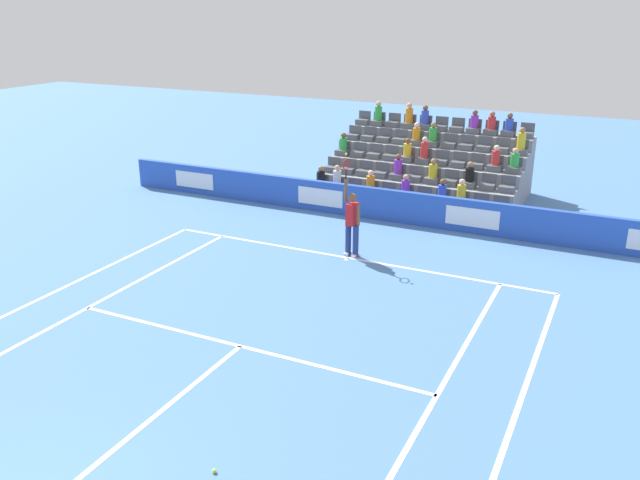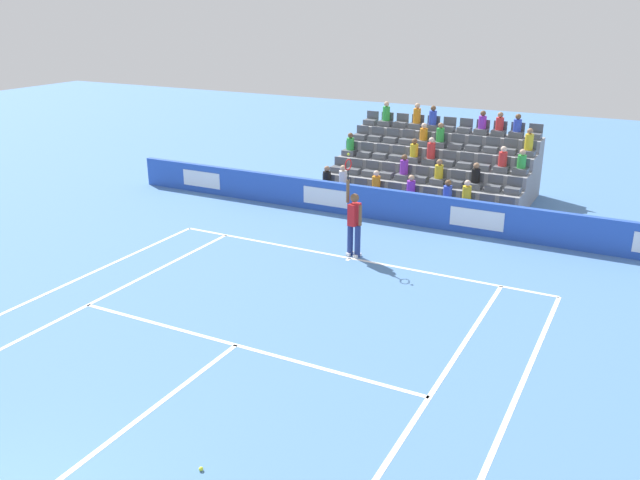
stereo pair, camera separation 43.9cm
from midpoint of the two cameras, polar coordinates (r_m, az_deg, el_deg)
The scene contains 12 objects.
line_baseline at distance 18.12m, azimuth 3.29°, elevation -1.57°, with size 10.97×0.10×0.01m, color white.
line_service at distance 13.75m, azimuth -6.33°, elevation -8.98°, with size 8.23×0.10×0.01m, color white.
line_centre_service at distance 11.65m, azimuth -15.37°, elevation -15.47°, with size 0.10×6.40×0.01m, color white.
line_singles_sideline_left at distance 15.92m, azimuth -19.77°, elevation -5.91°, with size 0.10×11.89×0.01m, color white.
line_singles_sideline_right at distance 11.86m, azimuth 9.72°, elevation -14.29°, with size 0.10×11.89×0.01m, color white.
line_doubles_sideline_left at distance 16.90m, azimuth -22.98°, elevation -4.84°, with size 0.10×11.89×0.01m, color white.
line_doubles_sideline_right at distance 11.62m, azimuth 16.39°, elevation -15.68°, with size 0.10×11.89×0.01m, color white.
line_centre_mark at distance 18.03m, azimuth 3.16°, elevation -1.67°, with size 0.10×0.20×0.01m, color white.
sponsor_barrier at distance 21.09m, azimuth 7.34°, elevation 2.87°, with size 20.29×0.22×1.03m.
tennis_player at distance 17.97m, azimuth 3.64°, elevation 1.59°, with size 0.52×0.39×2.85m.
stadium_stand at distance 24.27m, azimuth 10.35°, elevation 5.73°, with size 6.82×4.75×3.05m.
loose_tennis_ball at distance 10.56m, azimuth -8.97°, elevation -18.90°, with size 0.07×0.07×0.07m, color #D1E533.
Camera 2 is at (-7.06, 3.43, 6.60)m, focal length 37.16 mm.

